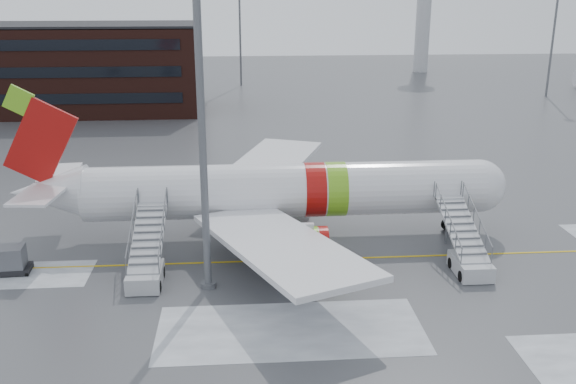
{
  "coord_description": "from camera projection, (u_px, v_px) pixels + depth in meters",
  "views": [
    {
      "loc": [
        -8.4,
        -39.79,
        17.23
      ],
      "look_at": [
        -5.27,
        1.3,
        4.0
      ],
      "focal_mm": 40.0,
      "sensor_mm": 36.0,
      "label": 1
    }
  ],
  "objects": [
    {
      "name": "ground",
      "position": [
        366.0,
        252.0,
        43.65
      ],
      "size": [
        260.0,
        260.0,
        0.0
      ],
      "primitive_type": "plane",
      "color": "#494C4F",
      "rests_on": "ground"
    },
    {
      "name": "airliner",
      "position": [
        272.0,
        192.0,
        45.28
      ],
      "size": [
        35.03,
        32.97,
        11.18
      ],
      "color": "silver",
      "rests_on": "ground"
    },
    {
      "name": "airstair_fwd",
      "position": [
        467.0,
        254.0,
        40.67
      ],
      "size": [
        2.05,
        7.7,
        3.48
      ],
      "color": "#B1B4B9",
      "rests_on": "ground"
    },
    {
      "name": "airstair_aft",
      "position": [
        146.0,
        264.0,
        39.21
      ],
      "size": [
        2.05,
        7.7,
        3.48
      ],
      "color": "#A8ABAF",
      "rests_on": "ground"
    },
    {
      "name": "pushback_tug",
      "position": [
        284.0,
        254.0,
        41.53
      ],
      "size": [
        2.96,
        2.44,
        1.56
      ],
      "color": "black",
      "rests_on": "ground"
    },
    {
      "name": "uld_container",
      "position": [
        12.0,
        261.0,
        40.22
      ],
      "size": [
        2.26,
        1.72,
        1.76
      ],
      "color": "black",
      "rests_on": "ground"
    },
    {
      "name": "light_mast_near",
      "position": [
        199.0,
        71.0,
        34.6
      ],
      "size": [
        1.2,
        1.2,
        24.91
      ],
      "color": "#595B60",
      "rests_on": "ground"
    },
    {
      "name": "light_mast_far_ne",
      "position": [
        557.0,
        9.0,
        101.32
      ],
      "size": [
        1.2,
        1.2,
        24.25
      ],
      "color": "#595B60",
      "rests_on": "ground"
    },
    {
      "name": "light_mast_far_n",
      "position": [
        239.0,
        7.0,
        112.89
      ],
      "size": [
        1.2,
        1.2,
        24.25
      ],
      "color": "#595B60",
      "rests_on": "ground"
    }
  ]
}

